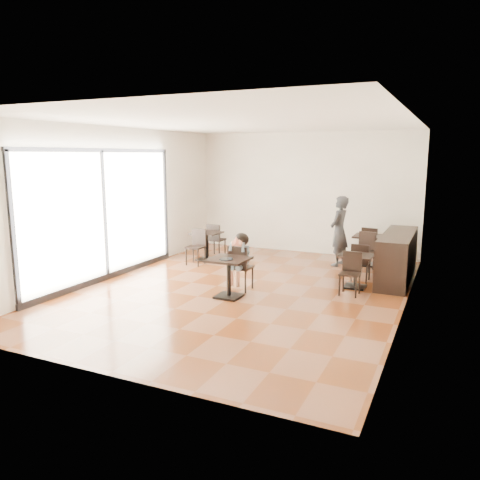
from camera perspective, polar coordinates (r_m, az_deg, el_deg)
The scene contains 23 objects.
floor at distance 9.25m, azimuth 0.39°, elevation -6.03°, with size 6.00×8.00×0.01m, color brown.
ceiling at distance 8.89m, azimuth 0.42°, elevation 14.16°, with size 6.00×8.00×0.01m, color white.
wall_back at distance 12.67m, azimuth 7.90°, elevation 5.69°, with size 6.00×0.01×3.20m, color white.
wall_front at distance 5.57m, azimuth -16.75°, elevation -0.55°, with size 6.00×0.01×3.20m, color white.
wall_left at distance 10.52m, azimuth -14.71°, elevation 4.51°, with size 0.01×8.00×3.20m, color white.
wall_right at distance 8.18m, azimuth 19.96°, elevation 2.63°, with size 0.01×8.00×3.20m, color white.
storefront_window at distance 10.14m, azimuth -16.31°, elevation 3.09°, with size 0.04×4.50×2.60m, color white.
child_table at distance 8.66m, azimuth -1.39°, elevation -4.65°, with size 0.70×0.70×0.74m, color black, non-canonical shape.
child_chair at distance 9.12m, azimuth 0.13°, elevation -3.38°, with size 0.40×0.40×0.89m, color black, non-canonical shape.
child at distance 9.09m, azimuth 0.13°, elevation -2.68°, with size 0.40×0.56×1.12m, color slate, non-canonical shape.
plate at distance 8.48m, azimuth -1.69°, elevation -2.34°, with size 0.25×0.25×0.02m, color black.
pizza_slice at distance 8.84m, azimuth -0.38°, elevation -0.34°, with size 0.26×0.20×0.06m, color tan, non-canonical shape.
adult_patron at distance 11.31m, azimuth 11.98°, elevation 1.07°, with size 0.61×0.40×1.66m, color #313136.
cafe_table_mid at distance 9.57m, azimuth 13.91°, elevation -3.71°, with size 0.63×0.63×0.67m, color black, non-canonical shape.
cafe_table_left at distance 11.73m, azimuth -4.11°, elevation -0.75°, with size 0.67×0.67×0.71m, color black, non-canonical shape.
cafe_table_back at distance 11.56m, azimuth 15.37°, elevation -1.23°, with size 0.69×0.69×0.72m, color black, non-canonical shape.
chair_mid_a at distance 10.08m, azimuth 14.52°, elevation -2.63°, with size 0.36×0.36×0.81m, color black, non-canonical shape.
chair_mid_b at distance 9.03m, azimuth 13.26°, elevation -4.08°, with size 0.36×0.36×0.81m, color black, non-canonical shape.
chair_left_a at distance 12.19m, azimuth -2.87°, elevation 0.03°, with size 0.38×0.38×0.85m, color black, non-canonical shape.
chair_left_b at distance 11.25m, azimuth -5.46°, elevation -0.89°, with size 0.38×0.38×0.85m, color black, non-canonical shape.
chair_back_a at distance 11.93m, azimuth 15.70°, elevation -0.54°, with size 0.39×0.39×0.87m, color black, non-canonical shape.
chair_back_b at distance 11.01m, azimuth 14.91°, elevation -1.38°, with size 0.39×0.39×0.87m, color black, non-canonical shape.
service_counter at distance 10.36m, azimuth 18.63°, elevation -1.95°, with size 0.60×2.40×1.00m, color black.
Camera 1 is at (3.65, -8.09, 2.61)m, focal length 35.00 mm.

